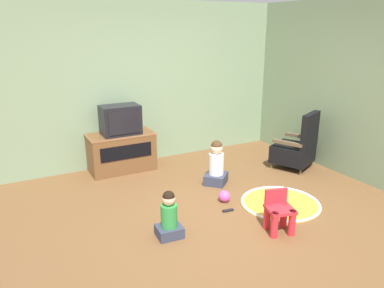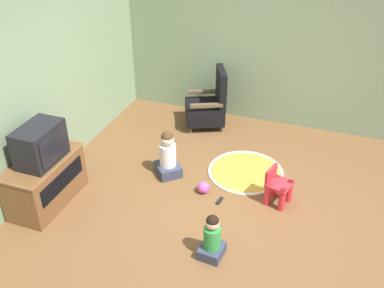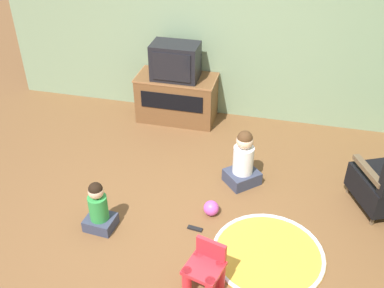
{
  "view_description": "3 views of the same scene",
  "coord_description": "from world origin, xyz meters",
  "views": [
    {
      "loc": [
        -2.27,
        -3.44,
        2.25
      ],
      "look_at": [
        -0.16,
        0.49,
        0.84
      ],
      "focal_mm": 35.0,
      "sensor_mm": 36.0,
      "label": 1
    },
    {
      "loc": [
        -4.13,
        -1.07,
        3.6
      ],
      "look_at": [
        0.19,
        0.5,
        0.76
      ],
      "focal_mm": 42.0,
      "sensor_mm": 36.0,
      "label": 2
    },
    {
      "loc": [
        0.89,
        -2.98,
        3.17
      ],
      "look_at": [
        0.02,
        0.61,
        0.67
      ],
      "focal_mm": 42.0,
      "sensor_mm": 36.0,
      "label": 3
    }
  ],
  "objects": [
    {
      "name": "wall_back",
      "position": [
        -0.2,
        2.48,
        1.33
      ],
      "size": [
        5.59,
        0.12,
        2.67
      ],
      "color": "gray",
      "rests_on": "ground_plane"
    },
    {
      "name": "yellow_kid_chair",
      "position": [
        0.41,
        -0.55,
        0.21
      ],
      "size": [
        0.36,
        0.35,
        0.48
      ],
      "rotation": [
        0.0,
        0.0,
        -0.26
      ],
      "color": "red",
      "rests_on": "ground_plane"
    },
    {
      "name": "black_armchair",
      "position": [
        2.0,
        0.88,
        0.35
      ],
      "size": [
        0.76,
        0.78,
        0.96
      ],
      "rotation": [
        0.0,
        0.0,
        3.58
      ],
      "color": "brown",
      "rests_on": "ground_plane"
    },
    {
      "name": "toy_ball",
      "position": [
        0.27,
        0.37,
        0.08
      ],
      "size": [
        0.16,
        0.16,
        0.16
      ],
      "color": "#CC4CB2",
      "rests_on": "ground_plane"
    },
    {
      "name": "child_watching_center",
      "position": [
        0.5,
        0.96,
        0.29
      ],
      "size": [
        0.45,
        0.45,
        0.67
      ],
      "rotation": [
        0.0,
        0.0,
        0.75
      ],
      "color": "#33384C",
      "rests_on": "ground_plane"
    },
    {
      "name": "child_watching_left",
      "position": [
        -0.75,
        -0.07,
        0.24
      ],
      "size": [
        0.3,
        0.27,
        0.55
      ],
      "rotation": [
        0.0,
        0.0,
        -0.08
      ],
      "color": "#33384C",
      "rests_on": "ground_plane"
    },
    {
      "name": "ground_plane",
      "position": [
        0.0,
        0.0,
        0.0
      ],
      "size": [
        30.0,
        30.0,
        0.0
      ],
      "primitive_type": "plane",
      "color": "brown"
    },
    {
      "name": "tv_cabinet",
      "position": [
        -0.57,
        2.14,
        0.32
      ],
      "size": [
        1.05,
        0.52,
        0.62
      ],
      "color": "brown",
      "rests_on": "ground_plane"
    },
    {
      "name": "remote_control",
      "position": [
        0.16,
        0.12,
        0.01
      ],
      "size": [
        0.15,
        0.06,
        0.02
      ],
      "rotation": [
        0.0,
        0.0,
        3.02
      ],
      "color": "black",
      "rests_on": "ground_plane"
    },
    {
      "name": "television",
      "position": [
        -0.57,
        2.11,
        0.85
      ],
      "size": [
        0.6,
        0.39,
        0.46
      ],
      "color": "black",
      "rests_on": "tv_cabinet"
    },
    {
      "name": "play_mat",
      "position": [
        0.89,
        -0.03,
        0.01
      ],
      "size": [
        1.05,
        1.05,
        0.04
      ],
      "color": "gold",
      "rests_on": "ground_plane"
    }
  ]
}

